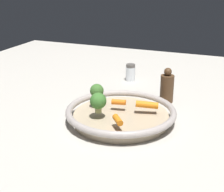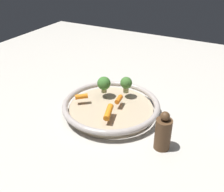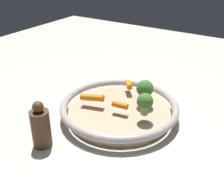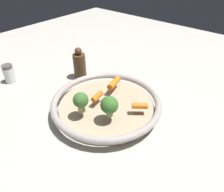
{
  "view_description": "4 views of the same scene",
  "coord_description": "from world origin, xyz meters",
  "views": [
    {
      "loc": [
        -0.85,
        -0.31,
        0.43
      ],
      "look_at": [
        -0.01,
        0.02,
        0.08
      ],
      "focal_mm": 54.24,
      "sensor_mm": 36.0,
      "label": 1
    },
    {
      "loc": [
        0.35,
        -0.65,
        0.49
      ],
      "look_at": [
        -0.01,
        0.02,
        0.05
      ],
      "focal_mm": 42.07,
      "sensor_mm": 36.0,
      "label": 2
    },
    {
      "loc": [
        0.58,
        0.35,
        0.43
      ],
      "look_at": [
        0.0,
        -0.02,
        0.06
      ],
      "focal_mm": 46.04,
      "sensor_mm": 36.0,
      "label": 3
    },
    {
      "loc": [
        -0.33,
        0.36,
        0.41
      ],
      "look_at": [
        -0.02,
        -0.01,
        0.06
      ],
      "focal_mm": 33.61,
      "sensor_mm": 36.0,
      "label": 4
    }
  ],
  "objects": [
    {
      "name": "pepper_mill",
      "position": [
        0.21,
        -0.09,
        0.05
      ],
      "size": [
        0.04,
        0.04,
        0.12
      ],
      "color": "#4C331E",
      "rests_on": "ground_plane"
    },
    {
      "name": "salt_shaker",
      "position": [
        0.38,
        0.1,
        0.03
      ],
      "size": [
        0.04,
        0.04,
        0.07
      ],
      "color": "silver",
      "rests_on": "ground_plane"
    },
    {
      "name": "broccoli_floret_edge",
      "position": [
        -0.05,
        0.05,
        0.08
      ],
      "size": [
        0.05,
        0.05,
        0.06
      ],
      "color": "#9DA466",
      "rests_on": "serving_bowl"
    },
    {
      "name": "broccoli_floret_large",
      "position": [
        0.01,
        0.08,
        0.08
      ],
      "size": [
        0.04,
        0.04,
        0.06
      ],
      "color": "tan",
      "rests_on": "serving_bowl"
    },
    {
      "name": "baby_carrot_center",
      "position": [
        -0.1,
        -0.03,
        0.05
      ],
      "size": [
        0.04,
        0.04,
        0.02
      ],
      "primitive_type": "cylinder",
      "rotation": [
        1.6,
        0.0,
        5.4
      ],
      "color": "orange",
      "rests_on": "serving_bowl"
    },
    {
      "name": "serving_bowl",
      "position": [
        0.0,
        0.0,
        0.02
      ],
      "size": [
        0.32,
        0.32,
        0.04
      ],
      "color": "tan",
      "rests_on": "ground_plane"
    },
    {
      "name": "baby_carrot_left",
      "position": [
        0.03,
        -0.07,
        0.05
      ],
      "size": [
        0.04,
        0.07,
        0.02
      ],
      "primitive_type": "cylinder",
      "rotation": [
        1.64,
        0.0,
        0.29
      ],
      "color": "orange",
      "rests_on": "serving_bowl"
    },
    {
      "name": "ground_plane",
      "position": [
        0.0,
        0.0,
        0.0
      ],
      "size": [
        1.84,
        1.84,
        0.0
      ],
      "primitive_type": "plane",
      "color": "#B7B2A8"
    },
    {
      "name": "baby_carrot_right",
      "position": [
        0.02,
        0.01,
        0.05
      ],
      "size": [
        0.02,
        0.04,
        0.02
      ],
      "primitive_type": "cylinder",
      "rotation": [
        1.6,
        0.0,
        3.3
      ],
      "color": "orange",
      "rests_on": "serving_bowl"
    }
  ]
}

